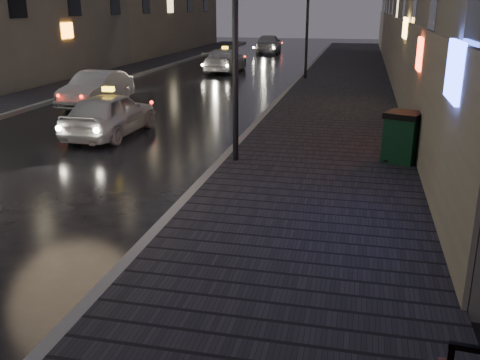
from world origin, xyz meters
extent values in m
plane|color=black|center=(0.00, 0.00, 0.00)|extent=(120.00, 120.00, 0.00)
cube|color=black|center=(3.90, 21.00, 0.07)|extent=(4.60, 58.00, 0.15)
cube|color=slate|center=(1.50, 21.00, 0.07)|extent=(0.20, 58.00, 0.15)
cube|color=black|center=(-8.70, 21.00, 0.07)|extent=(2.40, 58.00, 0.15)
cube|color=slate|center=(-7.40, 21.00, 0.07)|extent=(0.20, 58.00, 0.15)
cylinder|color=black|center=(1.85, 6.00, 2.65)|extent=(0.14, 0.14, 5.00)
cylinder|color=black|center=(1.85, 22.00, 2.65)|extent=(0.14, 0.14, 5.00)
cube|color=black|center=(5.87, -1.93, 0.89)|extent=(0.46, 0.09, 0.05)
cube|color=black|center=(5.77, 6.76, 0.69)|extent=(0.95, 0.95, 1.07)
cube|color=black|center=(5.77, 6.76, 1.29)|extent=(1.03, 1.03, 0.14)
imported|color=silver|center=(-2.55, 8.29, 0.67)|extent=(1.65, 3.94, 1.33)
imported|color=#A2A1A9|center=(-5.32, 12.84, 0.66)|extent=(1.40, 4.02, 1.33)
imported|color=#B8B8BF|center=(-3.20, 24.88, 0.67)|extent=(1.96, 4.64, 1.34)
imported|color=#97989F|center=(-2.88, 38.21, 0.78)|extent=(2.22, 4.71, 1.56)
camera|label=1|loc=(4.72, -6.26, 3.75)|focal=40.00mm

